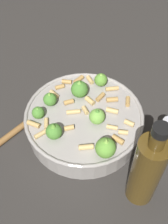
{
  "coord_description": "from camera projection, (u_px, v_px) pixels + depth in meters",
  "views": [
    {
      "loc": [
        0.22,
        0.36,
        0.59
      ],
      "look_at": [
        0.0,
        0.0,
        0.07
      ],
      "focal_mm": 44.66,
      "sensor_mm": 36.0,
      "label": 1
    }
  ],
  "objects": [
    {
      "name": "wooden_spoon",
      "position": [
        16.0,
        131.0,
        0.71
      ],
      "size": [
        0.26,
        0.09,
        0.02
      ],
      "color": "olive",
      "rests_on": "ground"
    },
    {
      "name": "olive_oil_bottle",
      "position": [
        147.0,
        170.0,
        0.54
      ],
      "size": [
        0.06,
        0.06,
        0.24
      ],
      "color": "#4C3814",
      "rests_on": "ground"
    },
    {
      "name": "ground_plane",
      "position": [
        84.0,
        130.0,
        0.73
      ],
      "size": [
        2.4,
        2.4,
        0.0
      ],
      "primitive_type": "plane",
      "color": "#2D2B28"
    },
    {
      "name": "cooking_pan",
      "position": [
        84.0,
        121.0,
        0.7
      ],
      "size": [
        0.29,
        0.29,
        0.12
      ],
      "color": "#9E9993",
      "rests_on": "ground"
    },
    {
      "name": "pepper_shaker",
      "position": [
        167.0,
        133.0,
        0.67
      ],
      "size": [
        0.04,
        0.04,
        0.09
      ],
      "color": "black",
      "rests_on": "ground"
    }
  ]
}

